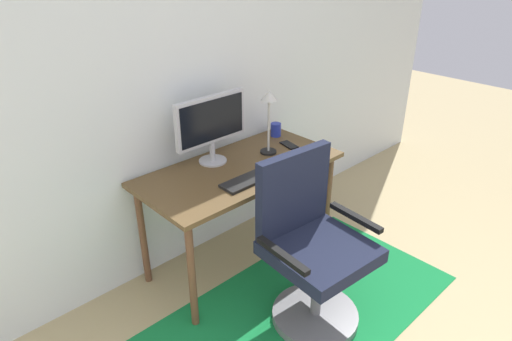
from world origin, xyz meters
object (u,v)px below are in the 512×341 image
object	(u,v)px
cell_phone	(289,145)
office_chair	(311,253)
monitor	(211,123)
desk_lamp	(269,109)
computer_mouse	(292,160)
coffee_cup	(276,130)
desk	(241,178)
keyboard	(253,178)

from	to	relation	value
cell_phone	office_chair	bearing A→B (deg)	-117.06
monitor	desk_lamp	xyz separation A→B (m)	(0.36, -0.15, 0.04)
office_chair	computer_mouse	bearing A→B (deg)	58.71
monitor	coffee_cup	distance (m)	0.65
computer_mouse	coffee_cup	bearing A→B (deg)	58.19
desk_lamp	office_chair	size ratio (longest dim) A/B	0.43
monitor	desk_lamp	world-z (taller)	monitor
desk	keyboard	distance (m)	0.21
keyboard	office_chair	size ratio (longest dim) A/B	0.43
desk	cell_phone	size ratio (longest dim) A/B	9.39
keyboard	cell_phone	distance (m)	0.56
computer_mouse	office_chair	xyz separation A→B (m)	(-0.35, -0.47, -0.30)
monitor	keyboard	size ratio (longest dim) A/B	1.21
monitor	coffee_cup	size ratio (longest dim) A/B	5.34
desk_lamp	coffee_cup	bearing A→B (deg)	34.83
desk	computer_mouse	bearing A→B (deg)	-31.69
desk_lamp	computer_mouse	bearing A→B (deg)	-87.03
coffee_cup	monitor	bearing A→B (deg)	-177.64
desk	monitor	xyz separation A→B (m)	(-0.08, 0.18, 0.35)
keyboard	computer_mouse	size ratio (longest dim) A/B	4.13
monitor	keyboard	xyz separation A→B (m)	(0.02, -0.36, -0.26)
keyboard	desk_lamp	world-z (taller)	desk_lamp
keyboard	office_chair	distance (m)	0.56
keyboard	desk_lamp	xyz separation A→B (m)	(0.34, 0.21, 0.30)
keyboard	monitor	bearing A→B (deg)	93.49
coffee_cup	desk_lamp	distance (m)	0.40
desk	coffee_cup	xyz separation A→B (m)	(0.53, 0.20, 0.13)
desk	monitor	distance (m)	0.40
monitor	cell_phone	size ratio (longest dim) A/B	3.71
coffee_cup	cell_phone	xyz separation A→B (m)	(-0.06, -0.19, -0.04)
office_chair	coffee_cup	bearing A→B (deg)	60.55
monitor	keyboard	world-z (taller)	monitor
monitor	office_chair	size ratio (longest dim) A/B	0.52
desk	computer_mouse	world-z (taller)	computer_mouse
coffee_cup	cell_phone	world-z (taller)	coffee_cup
keyboard	cell_phone	bearing A→B (deg)	20.23
desk	desk_lamp	world-z (taller)	desk_lamp
coffee_cup	computer_mouse	bearing A→B (deg)	-121.81
desk	desk_lamp	size ratio (longest dim) A/B	3.06
cell_phone	desk_lamp	distance (m)	0.36
keyboard	coffee_cup	xyz separation A→B (m)	(0.59, 0.38, 0.04)
keyboard	office_chair	xyz separation A→B (m)	(0.00, -0.48, -0.29)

